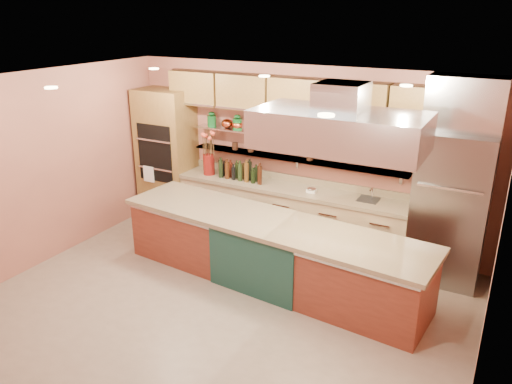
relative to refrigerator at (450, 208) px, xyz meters
The scene contains 21 objects.
floor 3.35m from the refrigerator, 137.68° to the right, with size 6.00×5.00×0.02m, color gray.
ceiling 3.63m from the refrigerator, 137.68° to the right, with size 6.00×5.00×0.02m, color black.
wall_back 2.40m from the refrigerator, behind, with size 6.00×0.04×2.80m, color #A4604D.
wall_front 5.21m from the refrigerator, 116.86° to the right, with size 6.00×0.04×2.80m, color #A4604D.
wall_left 5.77m from the refrigerator, 158.20° to the right, with size 0.04×5.00×2.80m, color #A4604D.
wall_right 2.26m from the refrigerator, 73.10° to the right, with size 0.04×5.00×2.80m, color #A4604D.
oven_stack 4.80m from the refrigerator, behind, with size 0.95×0.64×2.30m, color olive.
refrigerator is the anchor object (origin of this frame).
back_counter 2.47m from the refrigerator, behind, with size 3.84×0.64×0.93m, color tan.
wall_shelf_lower 2.43m from the refrigerator, behind, with size 3.60×0.26×0.03m, color silver.
wall_shelf_upper 2.50m from the refrigerator, behind, with size 3.60×0.26×0.03m, color silver.
upper_cabinets 2.69m from the refrigerator, behind, with size 4.60×0.36×0.55m, color olive.
range_hood 2.10m from the refrigerator, 134.00° to the right, with size 2.00×1.00×0.45m, color silver.
ceiling_downlights 3.50m from the refrigerator, 140.46° to the right, with size 4.00×2.80×0.02m, color #FFE5A5.
island 2.51m from the refrigerator, 149.37° to the right, with size 4.34×0.94×0.91m, color brown.
flower_vase 3.89m from the refrigerator, behind, with size 0.19×0.19×0.35m, color maroon.
oil_bottle_cluster 3.26m from the refrigerator, behind, with size 0.85×0.24×0.27m, color black.
kitchen_scale 2.01m from the refrigerator, behind, with size 0.14×0.11×0.08m, color white.
bar_faucet 1.10m from the refrigerator, behind, with size 0.03×0.03×0.20m, color silver.
copper_kettle 3.73m from the refrigerator, behind, with size 0.19×0.19×0.16m, color #B24729.
green_canister 2.98m from the refrigerator, behind, with size 0.14×0.14×0.17m, color #0E441A.
Camera 1 is at (3.00, -4.60, 3.58)m, focal length 35.00 mm.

